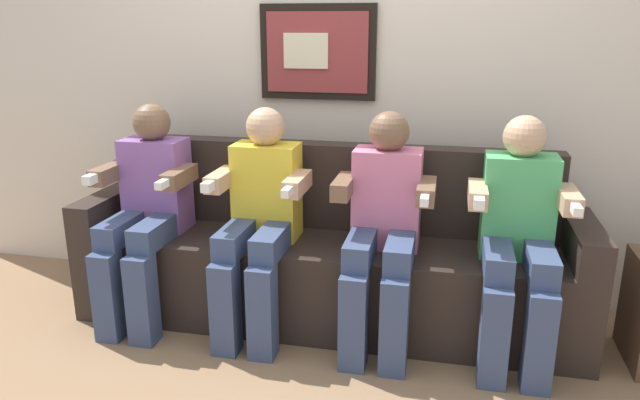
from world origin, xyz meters
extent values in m
plane|color=#8C6B4C|center=(0.00, 0.00, 0.00)|extent=(6.45, 6.45, 0.00)
cube|color=beige|center=(0.00, 0.77, 1.30)|extent=(4.96, 0.05, 2.60)
cube|color=black|center=(-0.14, 0.72, 1.35)|extent=(0.63, 0.03, 0.50)
cube|color=maroon|center=(-0.14, 0.71, 1.35)|extent=(0.55, 0.02, 0.42)
cube|color=beige|center=(-0.20, 0.70, 1.36)|extent=(0.24, 0.02, 0.18)
cube|color=#2D231E|center=(0.00, 0.29, 0.23)|extent=(2.28, 0.58, 0.45)
cube|color=#2D231E|center=(0.00, 0.51, 0.68)|extent=(2.28, 0.14, 0.45)
cube|color=#2D231E|center=(-1.21, 0.29, 0.31)|extent=(0.14, 0.58, 0.62)
cube|color=#2D231E|center=(1.21, 0.29, 0.31)|extent=(0.14, 0.58, 0.62)
cube|color=#8C59A5|center=(-0.91, 0.28, 0.69)|extent=(0.32, 0.20, 0.48)
sphere|color=brown|center=(-0.91, 0.28, 1.02)|extent=(0.19, 0.19, 0.19)
cube|color=#38476B|center=(-1.00, 0.08, 0.51)|extent=(0.12, 0.40, 0.12)
cube|color=#38476B|center=(-0.82, 0.08, 0.51)|extent=(0.12, 0.40, 0.12)
cube|color=#38476B|center=(-1.00, -0.12, 0.23)|extent=(0.12, 0.12, 0.45)
cube|color=#38476B|center=(-0.82, -0.12, 0.23)|extent=(0.12, 0.12, 0.45)
cube|color=brown|center=(-1.10, 0.16, 0.77)|extent=(0.08, 0.28, 0.08)
cube|color=brown|center=(-0.72, 0.16, 0.77)|extent=(0.08, 0.28, 0.08)
cube|color=white|center=(-0.72, 0.00, 0.78)|extent=(0.04, 0.13, 0.04)
cube|color=white|center=(-1.10, 0.00, 0.78)|extent=(0.04, 0.10, 0.04)
cube|color=yellow|center=(-0.30, 0.28, 0.69)|extent=(0.32, 0.20, 0.48)
sphere|color=tan|center=(-0.30, 0.28, 1.02)|extent=(0.19, 0.19, 0.19)
cube|color=#38476B|center=(-0.39, 0.08, 0.51)|extent=(0.12, 0.40, 0.12)
cube|color=#38476B|center=(-0.21, 0.08, 0.51)|extent=(0.12, 0.40, 0.12)
cube|color=#38476B|center=(-0.39, -0.12, 0.23)|extent=(0.12, 0.12, 0.45)
cube|color=#38476B|center=(-0.21, -0.12, 0.23)|extent=(0.12, 0.12, 0.45)
cube|color=tan|center=(-0.49, 0.16, 0.77)|extent=(0.08, 0.28, 0.08)
cube|color=tan|center=(-0.11, 0.16, 0.77)|extent=(0.08, 0.28, 0.08)
cube|color=white|center=(-0.11, 0.00, 0.78)|extent=(0.04, 0.13, 0.04)
cube|color=white|center=(-0.49, 0.00, 0.78)|extent=(0.04, 0.10, 0.04)
cube|color=pink|center=(0.30, 0.28, 0.69)|extent=(0.32, 0.20, 0.48)
sphere|color=brown|center=(0.30, 0.28, 1.02)|extent=(0.19, 0.19, 0.19)
cube|color=#38476B|center=(0.21, 0.08, 0.51)|extent=(0.12, 0.40, 0.12)
cube|color=#38476B|center=(0.39, 0.08, 0.51)|extent=(0.12, 0.40, 0.12)
cube|color=#38476B|center=(0.21, -0.12, 0.23)|extent=(0.12, 0.12, 0.45)
cube|color=#38476B|center=(0.39, -0.12, 0.23)|extent=(0.12, 0.12, 0.45)
cube|color=brown|center=(0.11, 0.16, 0.77)|extent=(0.08, 0.28, 0.08)
cube|color=brown|center=(0.49, 0.16, 0.77)|extent=(0.08, 0.28, 0.08)
cube|color=white|center=(0.49, 0.00, 0.78)|extent=(0.04, 0.13, 0.04)
cube|color=#4CB266|center=(0.91, 0.28, 0.69)|extent=(0.32, 0.20, 0.48)
sphere|color=tan|center=(0.91, 0.28, 1.02)|extent=(0.19, 0.19, 0.19)
cube|color=#38476B|center=(0.82, 0.08, 0.51)|extent=(0.12, 0.40, 0.12)
cube|color=#38476B|center=(1.00, 0.08, 0.51)|extent=(0.12, 0.40, 0.12)
cube|color=#38476B|center=(0.82, -0.12, 0.23)|extent=(0.12, 0.12, 0.45)
cube|color=#38476B|center=(1.00, -0.12, 0.23)|extent=(0.12, 0.12, 0.45)
cube|color=tan|center=(0.72, 0.16, 0.77)|extent=(0.08, 0.28, 0.08)
cube|color=tan|center=(1.10, 0.16, 0.77)|extent=(0.08, 0.28, 0.08)
cube|color=white|center=(1.10, 0.00, 0.78)|extent=(0.04, 0.13, 0.04)
cube|color=white|center=(0.72, 0.00, 0.78)|extent=(0.04, 0.10, 0.04)
camera|label=1|loc=(0.58, -2.47, 1.50)|focal=33.42mm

